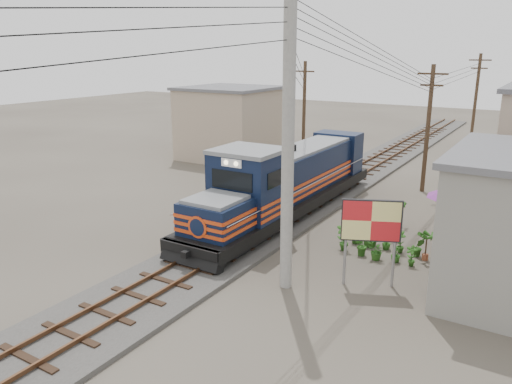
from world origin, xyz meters
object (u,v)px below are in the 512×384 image
Objects in this scene: locomotive at (287,183)px; vendor at (443,219)px; market_umbrella at (455,192)px; billboard at (371,223)px.

vendor is at bearing 5.61° from locomotive.
locomotive is at bearing -175.41° from market_umbrella.
locomotive is at bearing 114.88° from billboard.
vendor is (7.05, 0.69, -0.72)m from locomotive.
market_umbrella is (1.56, 5.68, -0.06)m from billboard.
locomotive is 7.12m from vendor.
vendor is at bearing 54.19° from billboard.
locomotive reaches higher than vendor.
billboard reaches higher than market_umbrella.
billboard is 5.89m from market_umbrella.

